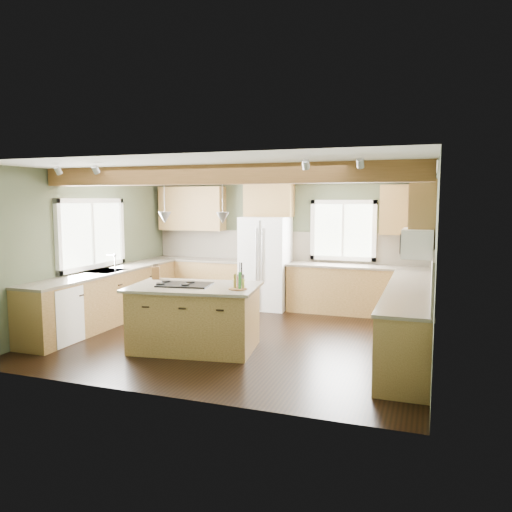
% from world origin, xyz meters
% --- Properties ---
extents(floor, '(5.60, 5.60, 0.00)m').
position_xyz_m(floor, '(0.00, 0.00, 0.00)').
color(floor, black).
rests_on(floor, ground).
extents(ceiling, '(5.60, 5.60, 0.00)m').
position_xyz_m(ceiling, '(0.00, 0.00, 2.60)').
color(ceiling, silver).
rests_on(ceiling, wall_back).
extents(wall_back, '(5.60, 0.00, 5.60)m').
position_xyz_m(wall_back, '(0.00, 2.50, 1.30)').
color(wall_back, '#424A34').
rests_on(wall_back, ground).
extents(wall_left, '(0.00, 5.00, 5.00)m').
position_xyz_m(wall_left, '(-2.80, 0.00, 1.30)').
color(wall_left, '#424A34').
rests_on(wall_left, ground).
extents(wall_right, '(0.00, 5.00, 5.00)m').
position_xyz_m(wall_right, '(2.80, 0.00, 1.30)').
color(wall_right, '#424A34').
rests_on(wall_right, ground).
extents(ceiling_beam, '(5.55, 0.26, 0.26)m').
position_xyz_m(ceiling_beam, '(0.00, -0.80, 2.47)').
color(ceiling_beam, brown).
rests_on(ceiling_beam, ceiling).
extents(soffit_trim, '(5.55, 0.20, 0.10)m').
position_xyz_m(soffit_trim, '(0.00, 2.40, 2.54)').
color(soffit_trim, brown).
rests_on(soffit_trim, ceiling).
extents(backsplash_back, '(5.58, 0.03, 0.58)m').
position_xyz_m(backsplash_back, '(0.00, 2.48, 1.21)').
color(backsplash_back, brown).
rests_on(backsplash_back, wall_back).
extents(backsplash_right, '(0.03, 3.70, 0.58)m').
position_xyz_m(backsplash_right, '(2.78, 0.05, 1.21)').
color(backsplash_right, brown).
rests_on(backsplash_right, wall_right).
extents(base_cab_back_left, '(2.02, 0.60, 0.88)m').
position_xyz_m(base_cab_back_left, '(-1.79, 2.20, 0.44)').
color(base_cab_back_left, brown).
rests_on(base_cab_back_left, floor).
extents(counter_back_left, '(2.06, 0.64, 0.04)m').
position_xyz_m(counter_back_left, '(-1.79, 2.20, 0.90)').
color(counter_back_left, brown).
rests_on(counter_back_left, base_cab_back_left).
extents(base_cab_back_right, '(2.62, 0.60, 0.88)m').
position_xyz_m(base_cab_back_right, '(1.49, 2.20, 0.44)').
color(base_cab_back_right, brown).
rests_on(base_cab_back_right, floor).
extents(counter_back_right, '(2.66, 0.64, 0.04)m').
position_xyz_m(counter_back_right, '(1.49, 2.20, 0.90)').
color(counter_back_right, brown).
rests_on(counter_back_right, base_cab_back_right).
extents(base_cab_left, '(0.60, 3.70, 0.88)m').
position_xyz_m(base_cab_left, '(-2.50, 0.05, 0.44)').
color(base_cab_left, brown).
rests_on(base_cab_left, floor).
extents(counter_left, '(0.64, 3.74, 0.04)m').
position_xyz_m(counter_left, '(-2.50, 0.05, 0.90)').
color(counter_left, brown).
rests_on(counter_left, base_cab_left).
extents(base_cab_right, '(0.60, 3.70, 0.88)m').
position_xyz_m(base_cab_right, '(2.50, 0.05, 0.44)').
color(base_cab_right, brown).
rests_on(base_cab_right, floor).
extents(counter_right, '(0.64, 3.74, 0.04)m').
position_xyz_m(counter_right, '(2.50, 0.05, 0.90)').
color(counter_right, brown).
rests_on(counter_right, base_cab_right).
extents(upper_cab_back_left, '(1.40, 0.35, 0.90)m').
position_xyz_m(upper_cab_back_left, '(-1.99, 2.33, 1.95)').
color(upper_cab_back_left, brown).
rests_on(upper_cab_back_left, wall_back).
extents(upper_cab_over_fridge, '(0.96, 0.35, 0.70)m').
position_xyz_m(upper_cab_over_fridge, '(-0.30, 2.33, 2.15)').
color(upper_cab_over_fridge, brown).
rests_on(upper_cab_over_fridge, wall_back).
extents(upper_cab_right, '(0.35, 2.20, 0.90)m').
position_xyz_m(upper_cab_right, '(2.62, 0.90, 1.95)').
color(upper_cab_right, brown).
rests_on(upper_cab_right, wall_right).
extents(upper_cab_back_corner, '(0.90, 0.35, 0.90)m').
position_xyz_m(upper_cab_back_corner, '(2.30, 2.33, 1.95)').
color(upper_cab_back_corner, brown).
rests_on(upper_cab_back_corner, wall_back).
extents(window_left, '(0.04, 1.60, 1.05)m').
position_xyz_m(window_left, '(-2.78, 0.05, 1.55)').
color(window_left, white).
rests_on(window_left, wall_left).
extents(window_back, '(1.10, 0.04, 1.00)m').
position_xyz_m(window_back, '(1.15, 2.48, 1.55)').
color(window_back, white).
rests_on(window_back, wall_back).
extents(sink, '(0.50, 0.65, 0.03)m').
position_xyz_m(sink, '(-2.50, 0.05, 0.91)').
color(sink, '#262628').
rests_on(sink, counter_left).
extents(faucet, '(0.02, 0.02, 0.28)m').
position_xyz_m(faucet, '(-2.32, 0.05, 1.05)').
color(faucet, '#B2B2B7').
rests_on(faucet, sink).
extents(dishwasher, '(0.60, 0.60, 0.84)m').
position_xyz_m(dishwasher, '(-2.49, -1.25, 0.43)').
color(dishwasher, white).
rests_on(dishwasher, floor).
extents(oven, '(0.60, 0.72, 0.84)m').
position_xyz_m(oven, '(2.49, -1.25, 0.43)').
color(oven, white).
rests_on(oven, floor).
extents(microwave, '(0.40, 0.70, 0.38)m').
position_xyz_m(microwave, '(2.58, -0.05, 1.55)').
color(microwave, white).
rests_on(microwave, wall_right).
extents(pendant_left, '(0.18, 0.18, 0.16)m').
position_xyz_m(pendant_left, '(-0.82, -0.86, 1.88)').
color(pendant_left, '#B2B2B7').
rests_on(pendant_left, ceiling).
extents(pendant_right, '(0.18, 0.18, 0.16)m').
position_xyz_m(pendant_right, '(0.02, -0.74, 1.88)').
color(pendant_right, '#B2B2B7').
rests_on(pendant_right, ceiling).
extents(refrigerator, '(0.90, 0.74, 1.80)m').
position_xyz_m(refrigerator, '(-0.30, 2.12, 0.90)').
color(refrigerator, silver).
rests_on(refrigerator, floor).
extents(island, '(1.82, 1.27, 0.88)m').
position_xyz_m(island, '(-0.40, -0.80, 0.44)').
color(island, olive).
rests_on(island, floor).
extents(island_top, '(1.95, 1.40, 0.04)m').
position_xyz_m(island_top, '(-0.40, -0.80, 0.90)').
color(island_top, brown).
rests_on(island_top, island).
extents(cooktop, '(0.80, 0.59, 0.02)m').
position_xyz_m(cooktop, '(-0.54, -0.82, 0.93)').
color(cooktop, black).
rests_on(cooktop, island_top).
extents(knife_block, '(0.14, 0.13, 0.19)m').
position_xyz_m(knife_block, '(-1.22, -0.47, 1.01)').
color(knife_block, brown).
rests_on(knife_block, island_top).
extents(utensil_crock, '(0.14, 0.14, 0.15)m').
position_xyz_m(utensil_crock, '(0.20, -0.52, 0.99)').
color(utensil_crock, '#3D3630').
rests_on(utensil_crock, island_top).
extents(bottle_tray, '(0.31, 0.31, 0.23)m').
position_xyz_m(bottle_tray, '(0.29, -0.88, 1.03)').
color(bottle_tray, brown).
rests_on(bottle_tray, island_top).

